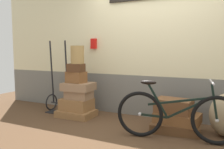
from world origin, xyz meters
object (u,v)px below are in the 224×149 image
object	(u,v)px
luggage_trolley	(59,97)
suitcase_5	(76,68)
suitcase_6	(175,127)
bicycle	(176,116)
suitcase_2	(79,95)
suitcase_0	(76,113)
suitcase_7	(177,118)
wicker_basket	(77,55)
suitcase_1	(77,104)
suitcase_4	(76,77)
suitcase_3	(79,87)
suitcase_8	(174,106)

from	to	relation	value
luggage_trolley	suitcase_5	bearing A→B (deg)	-15.86
suitcase_6	bicycle	size ratio (longest dim) A/B	0.43
suitcase_2	suitcase_0	bearing A→B (deg)	-134.39
suitcase_7	wicker_basket	xyz separation A→B (m)	(-1.81, 0.01, 0.93)
wicker_basket	suitcase_1	bearing A→B (deg)	164.45
suitcase_4	suitcase_7	distance (m)	1.92
wicker_basket	bicycle	xyz separation A→B (m)	(1.85, -0.38, -0.80)
suitcase_3	suitcase_5	world-z (taller)	suitcase_5
wicker_basket	luggage_trolley	bearing A→B (deg)	166.83
suitcase_1	suitcase_8	distance (m)	1.80
suitcase_5	suitcase_7	world-z (taller)	suitcase_5
suitcase_0	suitcase_3	size ratio (longest dim) A/B	1.24
suitcase_7	suitcase_3	bearing A→B (deg)	-174.53
luggage_trolley	suitcase_4	bearing A→B (deg)	-12.66
suitcase_2	wicker_basket	bearing A→B (deg)	-115.67
suitcase_1	suitcase_8	size ratio (longest dim) A/B	1.04
suitcase_1	suitcase_2	world-z (taller)	suitcase_2
suitcase_6	wicker_basket	distance (m)	2.08
suitcase_5	wicker_basket	size ratio (longest dim) A/B	0.87
suitcase_6	suitcase_3	bearing A→B (deg)	172.36
suitcase_6	suitcase_8	bearing A→B (deg)	160.52
suitcase_0	luggage_trolley	distance (m)	0.58
suitcase_6	bicycle	world-z (taller)	bicycle
suitcase_5	suitcase_2	bearing A→B (deg)	53.86
suitcase_0	suitcase_2	xyz separation A→B (m)	(0.04, 0.04, 0.35)
suitcase_3	suitcase_8	distance (m)	1.76
bicycle	suitcase_0	bearing A→B (deg)	169.12
suitcase_1	luggage_trolley	distance (m)	0.52
suitcase_1	suitcase_7	distance (m)	1.84
suitcase_2	wicker_basket	world-z (taller)	wicker_basket
suitcase_7	suitcase_8	xyz separation A→B (m)	(-0.06, -0.00, 0.18)
suitcase_0	bicycle	size ratio (longest dim) A/B	0.40
suitcase_3	suitcase_7	size ratio (longest dim) A/B	0.84
suitcase_0	suitcase_5	size ratio (longest dim) A/B	2.34
suitcase_2	suitcase_3	world-z (taller)	suitcase_3
luggage_trolley	suitcase_6	bearing A→B (deg)	-3.70
suitcase_0	bicycle	bearing A→B (deg)	-11.99
suitcase_0	suitcase_6	world-z (taller)	suitcase_6
suitcase_2	luggage_trolley	size ratio (longest dim) A/B	0.32
suitcase_6	suitcase_7	xyz separation A→B (m)	(0.02, 0.01, 0.14)
suitcase_5	suitcase_8	xyz separation A→B (m)	(1.77, 0.01, -0.52)
suitcase_3	bicycle	size ratio (longest dim) A/B	0.33
suitcase_6	suitcase_0	bearing A→B (deg)	173.85
suitcase_6	suitcase_7	bearing A→B (deg)	19.70
suitcase_1	suitcase_3	distance (m)	0.33
suitcase_6	suitcase_1	bearing A→B (deg)	172.88
suitcase_0	suitcase_8	size ratio (longest dim) A/B	1.26
suitcase_6	suitcase_7	distance (m)	0.15
suitcase_7	wicker_basket	distance (m)	2.03
suitcase_7	suitcase_0	bearing A→B (deg)	-173.06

